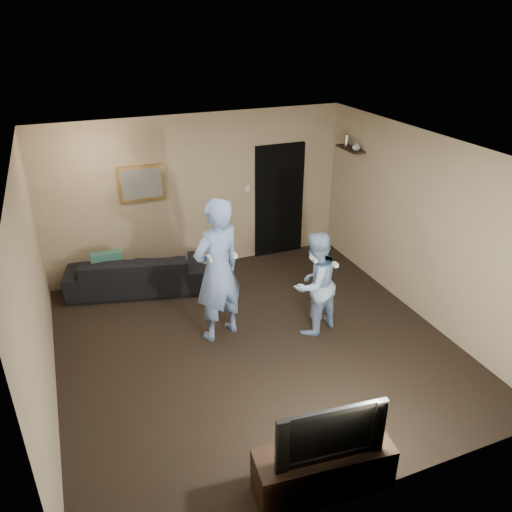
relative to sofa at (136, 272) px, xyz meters
name	(u,v)px	position (x,y,z in m)	size (l,w,h in m)	color
ground	(255,344)	(1.19, -2.07, -0.31)	(5.00, 5.00, 0.00)	black
ceiling	(255,152)	(1.19, -2.07, 2.29)	(5.00, 5.00, 0.04)	silver
wall_back	(198,194)	(1.19, 0.43, 0.99)	(5.00, 0.04, 2.60)	tan
wall_front	(370,385)	(1.19, -4.57, 0.99)	(5.00, 0.04, 2.60)	tan
wall_left	(35,296)	(-1.31, -2.07, 0.99)	(0.04, 5.00, 2.60)	tan
wall_right	(422,227)	(3.69, -2.07, 0.99)	(0.04, 5.00, 2.60)	tan
sofa	(136,272)	(0.00, 0.00, 0.00)	(2.11, 0.83, 0.62)	black
throw_pillow	(108,266)	(-0.42, 0.00, 0.17)	(0.46, 0.15, 0.46)	#1A4F46
painting_frame	(142,183)	(0.29, 0.40, 1.29)	(0.72, 0.05, 0.57)	olive
painting_canvas	(142,184)	(0.29, 0.38, 1.29)	(0.62, 0.01, 0.47)	slate
doorway	(279,201)	(2.64, 0.40, 0.69)	(0.90, 0.06, 2.00)	black
light_switch	(247,188)	(2.04, 0.40, 0.99)	(0.08, 0.02, 0.12)	silver
wall_shelf	(350,149)	(3.58, -0.27, 1.68)	(0.20, 0.60, 0.03)	black
shelf_vase	(356,146)	(3.58, -0.44, 1.76)	(0.13, 0.13, 0.13)	silver
shelf_figurine	(346,140)	(3.58, -0.13, 1.79)	(0.06, 0.06, 0.18)	silver
tv_console	(323,469)	(0.93, -4.39, -0.06)	(1.27, 0.41, 0.45)	black
television	(327,427)	(0.93, -4.39, 0.45)	(0.99, 0.13, 0.57)	black
wii_player_left	(218,271)	(0.83, -1.68, 0.68)	(0.84, 0.68, 1.97)	#7A99D3
wii_player_right	(315,284)	(2.05, -2.05, 0.42)	(0.85, 0.76, 1.46)	#98BADD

